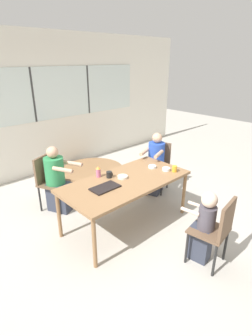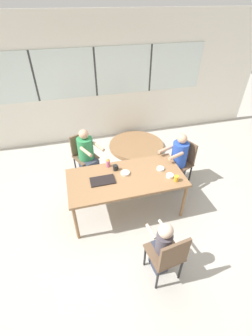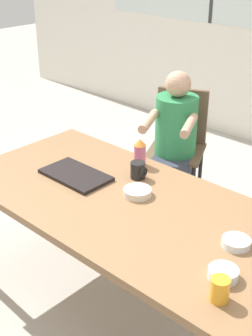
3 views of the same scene
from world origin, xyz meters
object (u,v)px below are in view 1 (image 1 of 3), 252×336
coffee_mug (109,175)px  bowl_white_shallow (152,167)px  chair_for_woman_green_shirt (158,162)px  person_man_blue_shirt (58,182)px  folded_table_stack (93,170)px  bowl_fruit (166,169)px  juice_glass (174,169)px  person_woman_green_shirt (155,166)px  bowl_cereal (123,177)px  chair_for_toddler (217,227)px  sippy_cup (98,172)px  chair_for_man_blue_shirt (48,178)px  person_toddler (203,228)px

coffee_mug → bowl_white_shallow: (0.71, -0.18, -0.03)m
chair_for_woman_green_shirt → person_man_blue_shirt: person_man_blue_shirt is taller
chair_for_woman_green_shirt → folded_table_stack: 1.58m
person_man_blue_shirt → bowl_fruit: 1.71m
coffee_mug → juice_glass: (0.84, -0.51, 0.00)m
bowl_fruit → folded_table_stack: bearing=87.2°
person_woman_green_shirt → bowl_cereal: person_woman_green_shirt is taller
chair_for_toddler → sippy_cup: 1.73m
coffee_mug → folded_table_stack: (0.89, 1.66, -0.72)m
bowl_white_shallow → person_man_blue_shirt: bearing=137.4°
chair_for_man_blue_shirt → person_man_blue_shirt: bearing=90.0°
person_man_blue_shirt → juice_glass: person_man_blue_shirt is taller
chair_for_toddler → sippy_cup: (-0.39, 1.66, 0.27)m
coffee_mug → bowl_fruit: bearing=-26.7°
juice_glass → bowl_white_shallow: juice_glass is taller
person_woman_green_shirt → bowl_cereal: size_ratio=7.69×
person_man_blue_shirt → bowl_white_shallow: bearing=112.0°
bowl_cereal → folded_table_stack: size_ratio=0.11×
chair_for_woman_green_shirt → person_woman_green_shirt: 0.17m
bowl_white_shallow → coffee_mug: bearing=165.8°
chair_for_toddler → juice_glass: 1.19m
person_woman_green_shirt → person_man_blue_shirt: bearing=47.8°
chair_for_toddler → person_man_blue_shirt: (-0.67, 2.36, -0.05)m
chair_for_man_blue_shirt → sippy_cup: size_ratio=5.55×
person_man_blue_shirt → person_toddler: size_ratio=1.15×
chair_for_woman_green_shirt → chair_for_man_blue_shirt: 1.96m
chair_for_woman_green_shirt → bowl_cereal: (-1.24, -0.38, 0.21)m
coffee_mug → bowl_cereal: bearing=-49.5°
bowl_fruit → bowl_cereal: bearing=159.2°
bowl_white_shallow → chair_for_man_blue_shirt: bearing=135.2°
juice_glass → chair_for_woman_green_shirt: bearing=54.6°
person_toddler → bowl_fruit: bearing=54.9°
chair_for_woman_green_shirt → person_woman_green_shirt: (-0.15, -0.06, -0.03)m
sippy_cup → bowl_fruit: 1.03m
coffee_mug → bowl_fruit: (0.78, -0.39, -0.02)m
folded_table_stack → chair_for_man_blue_shirt: bearing=-153.1°
chair_for_man_blue_shirt → coffee_mug: size_ratio=9.67×
chair_for_woman_green_shirt → bowl_cereal: 1.31m
person_man_blue_shirt → person_toddler: (0.65, -2.21, -0.03)m
chair_for_man_blue_shirt → person_toddler: 2.47m
chair_for_toddler → person_man_blue_shirt: size_ratio=0.82×
chair_for_man_blue_shirt → person_woman_green_shirt: size_ratio=0.80×
bowl_fruit → person_toddler: bearing=-117.4°
person_man_blue_shirt → juice_glass: (1.22, -1.33, 0.29)m
sippy_cup → bowl_cereal: (0.22, -0.27, -0.06)m
chair_for_toddler → juice_glass: chair_for_toddler is taller
coffee_mug → chair_for_woman_green_shirt: bearing=9.7°
chair_for_toddler → bowl_fruit: (0.49, 1.14, 0.22)m
sippy_cup → juice_glass: bearing=-34.0°
chair_for_woman_green_shirt → sippy_cup: sippy_cup is taller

